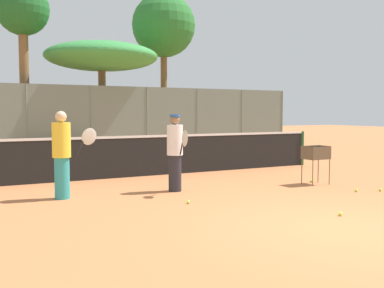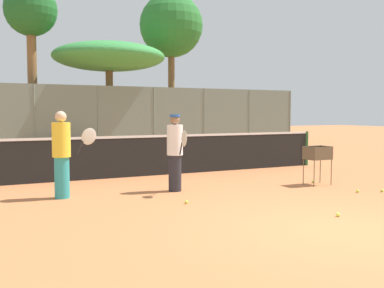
% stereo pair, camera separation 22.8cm
% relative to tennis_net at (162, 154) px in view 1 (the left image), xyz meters
% --- Properties ---
extents(ground_plane, '(80.00, 80.00, 0.00)m').
position_rel_tennis_net_xyz_m(ground_plane, '(0.00, -6.33, -0.56)').
color(ground_plane, '#C67242').
extents(tennis_net, '(9.88, 0.10, 1.07)m').
position_rel_tennis_net_xyz_m(tennis_net, '(0.00, 0.00, 0.00)').
color(tennis_net, '#26592D').
rests_on(tennis_net, ground_plane).
extents(back_fence, '(29.20, 0.08, 3.11)m').
position_rel_tennis_net_xyz_m(back_fence, '(0.00, 12.77, 0.99)').
color(back_fence, slate).
rests_on(back_fence, ground_plane).
extents(tree_0, '(6.41, 6.41, 5.66)m').
position_rel_tennis_net_xyz_m(tree_0, '(2.75, 14.43, 4.27)').
color(tree_0, brown).
rests_on(tree_0, ground_plane).
extents(tree_1, '(4.15, 4.15, 9.43)m').
position_rel_tennis_net_xyz_m(tree_1, '(7.51, 16.32, 6.73)').
color(tree_1, brown).
rests_on(tree_1, ground_plane).
extents(tree_3, '(2.74, 2.74, 8.43)m').
position_rel_tennis_net_xyz_m(tree_3, '(-1.48, 14.30, 6.24)').
color(tree_3, brown).
rests_on(tree_3, ground_plane).
extents(player_white_outfit, '(0.91, 0.35, 1.69)m').
position_rel_tennis_net_xyz_m(player_white_outfit, '(-3.05, -2.13, 0.31)').
color(player_white_outfit, teal).
rests_on(player_white_outfit, ground_plane).
extents(player_red_cap, '(0.34, 0.89, 1.63)m').
position_rel_tennis_net_xyz_m(player_red_cap, '(-0.77, -2.41, 0.29)').
color(player_red_cap, '#26262D').
rests_on(player_red_cap, ground_plane).
extents(ball_cart, '(0.56, 0.41, 0.89)m').
position_rel_tennis_net_xyz_m(ball_cart, '(2.50, -3.12, 0.10)').
color(ball_cart, brown).
rests_on(ball_cart, ground_plane).
extents(tennis_ball_0, '(0.07, 0.07, 0.07)m').
position_rel_tennis_net_xyz_m(tennis_ball_0, '(2.55, -4.27, -0.53)').
color(tennis_ball_0, '#D1E54C').
rests_on(tennis_ball_0, ground_plane).
extents(tennis_ball_1, '(0.07, 0.07, 0.07)m').
position_rel_tennis_net_xyz_m(tennis_ball_1, '(-2.97, -1.62, -0.53)').
color(tennis_ball_1, '#D1E54C').
rests_on(tennis_ball_1, ground_plane).
extents(tennis_ball_2, '(0.07, 0.07, 0.07)m').
position_rel_tennis_net_xyz_m(tennis_ball_2, '(2.63, -2.85, -0.53)').
color(tennis_ball_2, '#D1E54C').
rests_on(tennis_ball_2, ground_plane).
extents(tennis_ball_4, '(0.07, 0.07, 0.07)m').
position_rel_tennis_net_xyz_m(tennis_ball_4, '(-1.14, -3.71, -0.53)').
color(tennis_ball_4, '#D1E54C').
rests_on(tennis_ball_4, ground_plane).
extents(tennis_ball_5, '(0.07, 0.07, 0.07)m').
position_rel_tennis_net_xyz_m(tennis_ball_5, '(3.06, -4.46, -0.53)').
color(tennis_ball_5, '#D1E54C').
rests_on(tennis_ball_5, ground_plane).
extents(tennis_ball_6, '(0.07, 0.07, 0.07)m').
position_rel_tennis_net_xyz_m(tennis_ball_6, '(0.58, -5.71, -0.53)').
color(tennis_ball_6, '#D1E54C').
rests_on(tennis_ball_6, ground_plane).
extents(parked_car, '(4.20, 1.70, 1.60)m').
position_rel_tennis_net_xyz_m(parked_car, '(2.79, 15.20, 0.10)').
color(parked_car, '#232328').
rests_on(parked_car, ground_plane).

